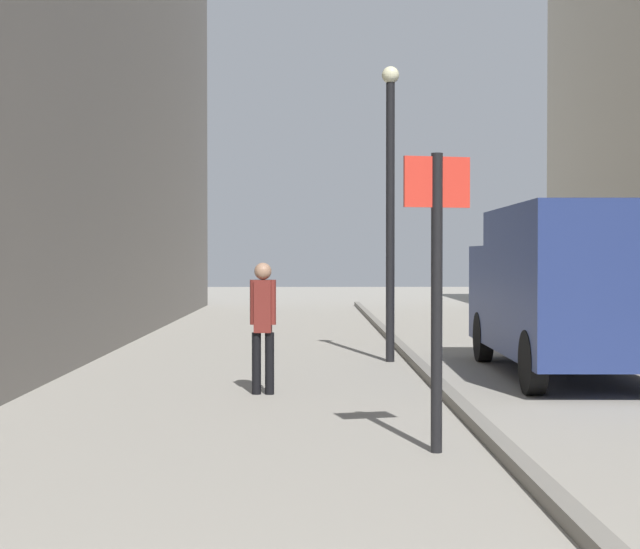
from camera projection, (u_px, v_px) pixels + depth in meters
ground_plane at (315, 376)px, 13.88m from camera, size 80.00×80.00×0.00m
kerb_strip at (426, 372)px, 13.90m from camera, size 0.16×40.00×0.12m
pedestrian_main_foreground at (263, 318)px, 12.02m from camera, size 0.32×0.21×1.63m
delivery_van at (572, 286)px, 13.82m from camera, size 2.20×5.46×2.38m
street_sign_post at (437, 275)px, 8.45m from camera, size 0.59×0.16×2.60m
lamp_post at (390, 193)px, 15.70m from camera, size 0.28×0.28×4.76m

